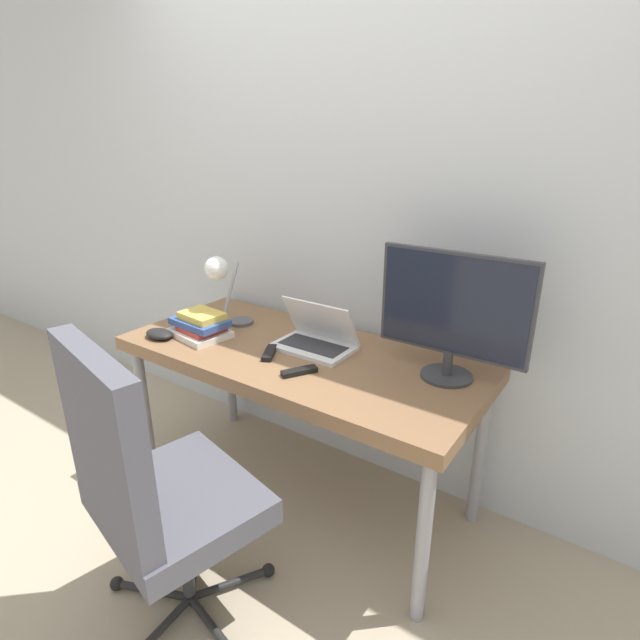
% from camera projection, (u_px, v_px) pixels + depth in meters
% --- Properties ---
extents(ground_plane, '(12.00, 12.00, 0.00)m').
position_uv_depth(ground_plane, '(252.00, 538.00, 2.10)').
color(ground_plane, tan).
extents(wall_back, '(8.00, 0.05, 2.60)m').
position_uv_depth(wall_back, '(353.00, 205.00, 2.23)').
color(wall_back, silver).
rests_on(wall_back, ground_plane).
extents(desk, '(1.56, 0.70, 0.74)m').
position_uv_depth(desk, '(299.00, 365.00, 2.13)').
color(desk, brown).
rests_on(desk, ground_plane).
extents(laptop, '(0.33, 0.22, 0.21)m').
position_uv_depth(laptop, '(316.00, 338.00, 2.13)').
color(laptop, silver).
rests_on(laptop, desk).
extents(monitor, '(0.56, 0.19, 0.48)m').
position_uv_depth(monitor, '(453.00, 311.00, 1.80)').
color(monitor, '#333338').
rests_on(monitor, desk).
extents(desk_lamp, '(0.12, 0.25, 0.36)m').
position_uv_depth(desk_lamp, '(221.00, 278.00, 2.24)').
color(desk_lamp, '#4C4C51').
rests_on(desk_lamp, desk).
extents(office_chair, '(0.63, 0.60, 1.06)m').
position_uv_depth(office_chair, '(149.00, 483.00, 1.55)').
color(office_chair, black).
rests_on(office_chair, ground_plane).
extents(book_stack, '(0.28, 0.23, 0.11)m').
position_uv_depth(book_stack, '(201.00, 326.00, 2.25)').
color(book_stack, silver).
rests_on(book_stack, desk).
extents(tv_remote, '(0.11, 0.14, 0.02)m').
position_uv_depth(tv_remote, '(299.00, 371.00, 1.91)').
color(tv_remote, black).
rests_on(tv_remote, desk).
extents(media_remote, '(0.10, 0.14, 0.02)m').
position_uv_depth(media_remote, '(269.00, 353.00, 2.07)').
color(media_remote, black).
rests_on(media_remote, desk).
extents(game_controller, '(0.14, 0.09, 0.04)m').
position_uv_depth(game_controller, '(159.00, 334.00, 2.24)').
color(game_controller, black).
rests_on(game_controller, desk).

